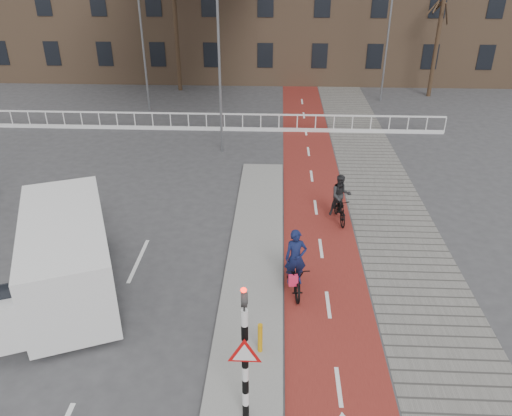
{
  "coord_description": "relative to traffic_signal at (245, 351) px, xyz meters",
  "views": [
    {
      "loc": [
        -0.04,
        -9.4,
        9.09
      ],
      "look_at": [
        -0.7,
        5.0,
        1.5
      ],
      "focal_mm": 35.0,
      "sensor_mm": 36.0,
      "label": 1
    }
  ],
  "objects": [
    {
      "name": "bike_lane",
      "position": [
        2.1,
        12.02,
        -1.98
      ],
      "size": [
        2.5,
        60.0,
        0.01
      ],
      "primitive_type": "cube",
      "color": "maroon",
      "rests_on": "ground"
    },
    {
      "name": "streetlight_right",
      "position": [
        7.3,
        25.54,
        2.36
      ],
      "size": [
        0.12,
        0.12,
        8.69
      ],
      "primitive_type": "cylinder",
      "color": "slate",
      "rests_on": "ground"
    },
    {
      "name": "bollard",
      "position": [
        0.23,
        1.98,
        -1.45
      ],
      "size": [
        0.12,
        0.12,
        0.84
      ],
      "primitive_type": "cylinder",
      "color": "orange",
      "rests_on": "curb_island"
    },
    {
      "name": "van",
      "position": [
        -5.38,
        4.33,
        -0.73
      ],
      "size": [
        4.18,
        6.0,
        2.4
      ],
      "rotation": [
        0.0,
        0.0,
        0.39
      ],
      "color": "white",
      "rests_on": "ground"
    },
    {
      "name": "sidewalk",
      "position": [
        4.9,
        12.02,
        -1.98
      ],
      "size": [
        3.0,
        60.0,
        0.01
      ],
      "primitive_type": "cube",
      "color": "slate",
      "rests_on": "ground"
    },
    {
      "name": "streetlight_near",
      "position": [
        -2.2,
        15.9,
        2.38
      ],
      "size": [
        0.12,
        0.12,
        8.74
      ],
      "primitive_type": "cylinder",
      "color": "slate",
      "rests_on": "ground"
    },
    {
      "name": "streetlight_left",
      "position": [
        -7.5,
        22.73,
        2.29
      ],
      "size": [
        0.12,
        0.12,
        8.56
      ],
      "primitive_type": "cylinder",
      "color": "slate",
      "rests_on": "ground"
    },
    {
      "name": "cyclist_far",
      "position": [
        2.89,
        9.0,
        -1.22
      ],
      "size": [
        0.85,
        1.74,
        1.83
      ],
      "rotation": [
        0.0,
        0.0,
        0.14
      ],
      "color": "black",
      "rests_on": "bike_lane"
    },
    {
      "name": "ground",
      "position": [
        0.6,
        2.02,
        -1.99
      ],
      "size": [
        120.0,
        120.0,
        0.0
      ],
      "primitive_type": "plane",
      "color": "#38383A",
      "rests_on": "ground"
    },
    {
      "name": "cyclist_near",
      "position": [
        1.15,
        4.72,
        -1.31
      ],
      "size": [
        0.9,
        1.98,
        1.99
      ],
      "rotation": [
        0.0,
        0.0,
        0.13
      ],
      "color": "black",
      "rests_on": "bike_lane"
    },
    {
      "name": "tree_right",
      "position": [
        10.78,
        26.85,
        1.33
      ],
      "size": [
        0.27,
        0.27,
        6.65
      ],
      "primitive_type": "cylinder",
      "color": "#322416",
      "rests_on": "ground"
    },
    {
      "name": "curb_island",
      "position": [
        -0.1,
        6.02,
        -1.93
      ],
      "size": [
        1.8,
        16.0,
        0.12
      ],
      "primitive_type": "cube",
      "color": "gray",
      "rests_on": "ground"
    },
    {
      "name": "tree_mid",
      "position": [
        -6.45,
        27.66,
        2.37
      ],
      "size": [
        0.28,
        0.28,
        8.72
      ],
      "primitive_type": "cylinder",
      "color": "#322416",
      "rests_on": "ground"
    },
    {
      "name": "railing",
      "position": [
        -4.4,
        19.02,
        -1.68
      ],
      "size": [
        28.0,
        0.1,
        0.99
      ],
      "color": "silver",
      "rests_on": "ground"
    },
    {
      "name": "traffic_signal",
      "position": [
        0.0,
        0.0,
        0.0
      ],
      "size": [
        0.8,
        0.8,
        3.68
      ],
      "color": "black",
      "rests_on": "curb_island"
    }
  ]
}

